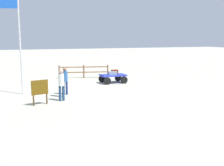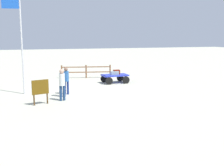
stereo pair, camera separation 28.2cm
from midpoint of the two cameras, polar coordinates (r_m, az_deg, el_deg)
The scene contains 10 objects.
ground_plane at distance 19.96m, azimuth -7.08°, elevation -0.90°, with size 120.00×120.00×0.00m, color #AFAE99.
luggage_cart at distance 21.64m, azimuth -0.24°, elevation 1.28°, with size 2.00×1.36×0.66m.
suitcase_grey at distance 21.73m, azimuth 0.16°, elevation 2.26°, with size 0.49×0.38×0.35m.
suitcase_maroon at distance 21.46m, azimuth -0.23°, elevation 2.06°, with size 0.64×0.40×0.27m.
worker_lead at distance 16.87m, azimuth -10.81°, elevation 0.32°, with size 0.34×0.32×1.65m.
worker_trailing at distance 17.52m, azimuth -10.08°, elevation 0.86°, with size 0.46×0.46×1.70m.
worker_supervisor at distance 15.81m, azimuth -10.85°, elevation 0.10°, with size 0.38×0.38×1.79m.
flagpole at distance 18.06m, azimuth -19.20°, elevation 8.78°, with size 1.09×0.15×5.89m.
signboard at distance 15.16m, azimuth -15.10°, elevation -1.23°, with size 0.89×0.30×1.33m.
wooden_fence at distance 24.31m, azimuth -6.15°, elevation 2.55°, with size 4.23×1.03×1.13m.
Camera 1 is at (4.52, 19.09, 3.61)m, focal length 44.60 mm.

